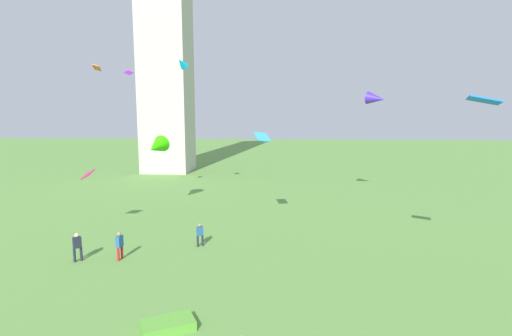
{
  "coord_description": "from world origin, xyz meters",
  "views": [
    {
      "loc": [
        0.98,
        -6.98,
        9.01
      ],
      "look_at": [
        -0.56,
        15.37,
        5.75
      ],
      "focal_mm": 27.51,
      "sensor_mm": 36.0,
      "label": 1
    }
  ],
  "objects_px": {
    "person_1": "(77,245)",
    "person_2": "(120,244)",
    "person_3": "(200,233)",
    "kite_flying_3": "(484,100)",
    "kite_flying_4": "(156,147)",
    "kite_flying_2": "(262,137)",
    "kite_flying_6": "(97,68)",
    "kite_flying_0": "(376,99)",
    "kite_flying_5": "(129,73)",
    "kite_bundle_0": "(168,325)",
    "monument_obelisk": "(164,15)",
    "kite_flying_1": "(88,174)",
    "kite_flying_7": "(182,63)"
  },
  "relations": [
    {
      "from": "person_1",
      "to": "person_2",
      "type": "height_order",
      "value": "person_1"
    },
    {
      "from": "person_3",
      "to": "kite_flying_2",
      "type": "relative_size",
      "value": 0.97
    },
    {
      "from": "person_3",
      "to": "kite_flying_3",
      "type": "relative_size",
      "value": 0.96
    },
    {
      "from": "person_3",
      "to": "kite_flying_2",
      "type": "bearing_deg",
      "value": -171.35
    },
    {
      "from": "person_3",
      "to": "kite_flying_0",
      "type": "xyz_separation_m",
      "value": [
        14.03,
        12.37,
        9.27
      ]
    },
    {
      "from": "monument_obelisk",
      "to": "kite_flying_6",
      "type": "relative_size",
      "value": 47.32
    },
    {
      "from": "person_2",
      "to": "kite_bundle_0",
      "type": "xyz_separation_m",
      "value": [
        5.17,
        -7.47,
        -0.78
      ]
    },
    {
      "from": "kite_flying_3",
      "to": "kite_flying_4",
      "type": "xyz_separation_m",
      "value": [
        -21.06,
        13.79,
        -3.67
      ]
    },
    {
      "from": "kite_flying_4",
      "to": "kite_flying_0",
      "type": "bearing_deg",
      "value": 20.73
    },
    {
      "from": "person_1",
      "to": "kite_flying_2",
      "type": "relative_size",
      "value": 1.09
    },
    {
      "from": "person_1",
      "to": "kite_flying_4",
      "type": "distance_m",
      "value": 13.11
    },
    {
      "from": "kite_flying_2",
      "to": "kite_flying_7",
      "type": "distance_m",
      "value": 13.33
    },
    {
      "from": "kite_flying_0",
      "to": "person_3",
      "type": "bearing_deg",
      "value": 167.42
    },
    {
      "from": "person_1",
      "to": "person_2",
      "type": "distance_m",
      "value": 2.48
    },
    {
      "from": "person_3",
      "to": "kite_flying_0",
      "type": "height_order",
      "value": "kite_flying_0"
    },
    {
      "from": "kite_flying_1",
      "to": "kite_flying_2",
      "type": "distance_m",
      "value": 13.11
    },
    {
      "from": "kite_flying_2",
      "to": "person_1",
      "type": "bearing_deg",
      "value": 103.92
    },
    {
      "from": "person_1",
      "to": "kite_flying_1",
      "type": "height_order",
      "value": "kite_flying_1"
    },
    {
      "from": "kite_flying_5",
      "to": "kite_bundle_0",
      "type": "xyz_separation_m",
      "value": [
        9.34,
        -20.69,
        -12.26
      ]
    },
    {
      "from": "monument_obelisk",
      "to": "kite_flying_7",
      "type": "bearing_deg",
      "value": -69.62
    },
    {
      "from": "kite_flying_2",
      "to": "kite_flying_6",
      "type": "distance_m",
      "value": 17.23
    },
    {
      "from": "kite_bundle_0",
      "to": "person_3",
      "type": "bearing_deg",
      "value": 94.49
    },
    {
      "from": "person_3",
      "to": "kite_flying_4",
      "type": "xyz_separation_m",
      "value": [
        -5.72,
        8.97,
        4.99
      ]
    },
    {
      "from": "monument_obelisk",
      "to": "person_3",
      "type": "xyz_separation_m",
      "value": [
        11.71,
        -32.78,
        -21.77
      ]
    },
    {
      "from": "person_3",
      "to": "kite_flying_4",
      "type": "bearing_deg",
      "value": -92.64
    },
    {
      "from": "person_1",
      "to": "kite_flying_0",
      "type": "height_order",
      "value": "kite_flying_0"
    },
    {
      "from": "person_2",
      "to": "kite_bundle_0",
      "type": "height_order",
      "value": "person_2"
    },
    {
      "from": "kite_flying_6",
      "to": "kite_flying_4",
      "type": "bearing_deg",
      "value": 67.98
    },
    {
      "from": "person_1",
      "to": "kite_flying_4",
      "type": "height_order",
      "value": "kite_flying_4"
    },
    {
      "from": "kite_flying_3",
      "to": "kite_flying_4",
      "type": "height_order",
      "value": "kite_flying_3"
    },
    {
      "from": "kite_flying_3",
      "to": "kite_flying_5",
      "type": "xyz_separation_m",
      "value": [
        -23.88,
        15.32,
        2.92
      ]
    },
    {
      "from": "person_2",
      "to": "kite_flying_3",
      "type": "xyz_separation_m",
      "value": [
        19.71,
        -2.09,
        8.56
      ]
    },
    {
      "from": "monument_obelisk",
      "to": "kite_flying_0",
      "type": "height_order",
      "value": "monument_obelisk"
    },
    {
      "from": "kite_flying_4",
      "to": "kite_flying_2",
      "type": "bearing_deg",
      "value": -17.13
    },
    {
      "from": "kite_flying_0",
      "to": "kite_bundle_0",
      "type": "height_order",
      "value": "kite_flying_0"
    },
    {
      "from": "kite_flying_1",
      "to": "kite_flying_2",
      "type": "bearing_deg",
      "value": 36.65
    },
    {
      "from": "kite_flying_1",
      "to": "kite_bundle_0",
      "type": "height_order",
      "value": "kite_flying_1"
    },
    {
      "from": "kite_flying_0",
      "to": "kite_flying_5",
      "type": "distance_m",
      "value": 22.77
    },
    {
      "from": "kite_flying_2",
      "to": "kite_flying_5",
      "type": "xyz_separation_m",
      "value": [
        -12.51,
        6.7,
        5.33
      ]
    },
    {
      "from": "kite_flying_3",
      "to": "kite_bundle_0",
      "type": "relative_size",
      "value": 0.76
    },
    {
      "from": "kite_flying_5",
      "to": "kite_flying_1",
      "type": "bearing_deg",
      "value": -173.27
    },
    {
      "from": "kite_flying_2",
      "to": "kite_flying_3",
      "type": "relative_size",
      "value": 0.98
    },
    {
      "from": "kite_bundle_0",
      "to": "kite_flying_2",
      "type": "bearing_deg",
      "value": 77.27
    },
    {
      "from": "person_1",
      "to": "person_3",
      "type": "distance_m",
      "value": 7.51
    },
    {
      "from": "kite_flying_7",
      "to": "kite_bundle_0",
      "type": "bearing_deg",
      "value": -60.04
    },
    {
      "from": "kite_bundle_0",
      "to": "kite_flying_3",
      "type": "bearing_deg",
      "value": 20.29
    },
    {
      "from": "monument_obelisk",
      "to": "kite_flying_4",
      "type": "height_order",
      "value": "monument_obelisk"
    },
    {
      "from": "person_3",
      "to": "kite_flying_0",
      "type": "bearing_deg",
      "value": -173.76
    },
    {
      "from": "kite_flying_1",
      "to": "kite_flying_6",
      "type": "height_order",
      "value": "kite_flying_6"
    },
    {
      "from": "kite_flying_3",
      "to": "kite_flying_7",
      "type": "bearing_deg",
      "value": -25.86
    }
  ]
}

